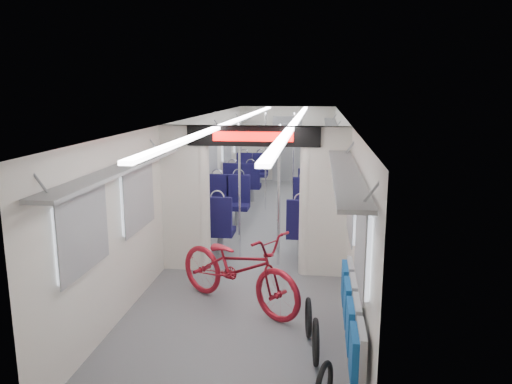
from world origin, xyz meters
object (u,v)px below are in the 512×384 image
bike_hoop_b (316,344)px  seat_bay_far_left (247,174)px  flip_bench (352,314)px  stanchion_far_right (293,163)px  seat_bay_near_right (315,212)px  stanchion_near_right (279,196)px  seat_bay_near_left (217,209)px  stanchion_far_left (266,162)px  bike_hoop_c (308,320)px  stanchion_near_left (240,191)px  bicycle (238,268)px  seat_bay_far_right (316,179)px

bike_hoop_b → seat_bay_far_left: seat_bay_far_left is taller
flip_bench → stanchion_far_right: 6.75m
seat_bay_near_right → stanchion_far_right: bearing=103.1°
flip_bench → stanchion_near_right: (-1.00, 2.94, 0.57)m
seat_bay_near_left → stanchion_far_left: (0.68, 2.38, 0.57)m
seat_bay_far_left → stanchion_far_left: bearing=-68.0°
flip_bench → bike_hoop_b: size_ratio=4.19×
seat_bay_near_right → seat_bay_far_left: 4.45m
bike_hoop_c → stanchion_near_left: stanchion_near_left is taller
stanchion_far_right → flip_bench: bearing=-81.8°
seat_bay_near_left → bicycle: bearing=-73.5°
bike_hoop_c → stanchion_far_right: size_ratio=0.20×
bicycle → seat_bay_far_right: bicycle is taller
bike_hoop_b → stanchion_far_left: size_ratio=0.22×
stanchion_far_right → stanchion_near_right: bearing=-90.6°
bicycle → stanchion_near_left: 2.09m
seat_bay_near_right → seat_bay_far_left: size_ratio=1.04×
bike_hoop_c → stanchion_far_right: (-0.51, 6.09, 0.94)m
bike_hoop_b → seat_bay_near_left: bearing=114.0°
bike_hoop_c → flip_bench: bearing=-51.5°
bicycle → seat_bay_far_left: 7.13m
bicycle → flip_bench: bicycle is taller
bicycle → bike_hoop_c: bicycle is taller
stanchion_far_left → stanchion_far_right: same height
stanchion_near_left → stanchion_near_right: 0.76m
flip_bench → stanchion_far_left: 6.90m
bike_hoop_b → stanchion_near_left: 3.66m
bicycle → seat_bay_far_right: size_ratio=1.05×
bike_hoop_b → stanchion_far_left: bearing=100.6°
bike_hoop_c → stanchion_far_left: 6.30m
bike_hoop_b → seat_bay_near_left: 4.76m
flip_bench → stanchion_near_left: 3.72m
seat_bay_far_right → stanchion_near_right: size_ratio=0.84×
seat_bay_near_right → stanchion_far_left: size_ratio=0.97×
bike_hoop_b → seat_bay_far_right: seat_bay_far_right is taller
seat_bay_near_left → stanchion_far_right: 2.76m
stanchion_near_right → stanchion_far_right: same height
bike_hoop_c → stanchion_near_right: 2.61m
flip_bench → stanchion_far_left: bearing=103.6°
flip_bench → seat_bay_near_left: (-2.29, 4.31, -0.00)m
bike_hoop_b → seat_bay_near_right: size_ratio=0.23×
stanchion_near_right → stanchion_far_left: (-0.61, 3.74, 0.00)m
stanchion_far_left → bike_hoop_c: bearing=-79.2°
seat_bay_far_right → seat_bay_near_left: bearing=-117.1°
seat_bay_far_left → bike_hoop_c: bearing=-76.7°
flip_bench → seat_bay_near_right: seat_bay_near_right is taller
flip_bench → seat_bay_near_left: bearing=118.0°
bicycle → seat_bay_near_right: bearing=15.4°
seat_bay_far_right → bike_hoop_c: bearing=-90.2°
seat_bay_far_right → stanchion_far_left: (-1.19, -1.28, 0.62)m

